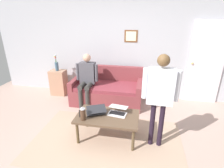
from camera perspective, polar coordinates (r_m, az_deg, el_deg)
The scene contains 13 objects.
ground_plane at distance 3.32m, azimuth -3.67°, elevation -18.63°, with size 7.68×7.68×0.00m, color tan.
area_rug at distance 3.37m, azimuth -1.77°, elevation -17.85°, with size 2.68×1.66×0.01m, color tan.
back_wall at distance 4.76m, azimuth 2.65°, elevation 12.05°, with size 7.04×0.11×2.70m.
interior_door at distance 4.91m, azimuth 28.09°, elevation 5.94°, with size 0.82×0.09×2.05m.
couch at distance 4.55m, azimuth -1.51°, elevation -2.16°, with size 1.75×0.89×0.88m.
coffee_table at distance 3.20m, azimuth -1.46°, elevation -10.99°, with size 1.11×0.64×0.47m.
laptop_left at distance 3.22m, azimuth 1.85°, elevation -8.87°, with size 0.37×0.33×0.13m.
laptop_center at distance 3.23m, azimuth -5.23°, elevation -8.73°, with size 0.44×0.43×0.15m.
french_press at distance 3.05m, azimuth -9.45°, elevation -9.59°, with size 0.11×0.09×0.25m.
side_shelf at distance 5.18m, azimuth -16.91°, elevation 0.49°, with size 0.42×0.32×0.70m.
flower_vase at distance 5.03m, azimuth -17.56°, elevation 5.89°, with size 0.10×0.09×0.46m.
person_standing at distance 2.84m, azimuth 15.40°, elevation -2.15°, with size 0.57×0.19×1.62m.
person_seated at distance 4.31m, azimuth -8.21°, elevation 2.27°, with size 0.55×0.51×1.28m.
Camera 1 is at (-0.68, 2.44, 2.15)m, focal length 28.14 mm.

